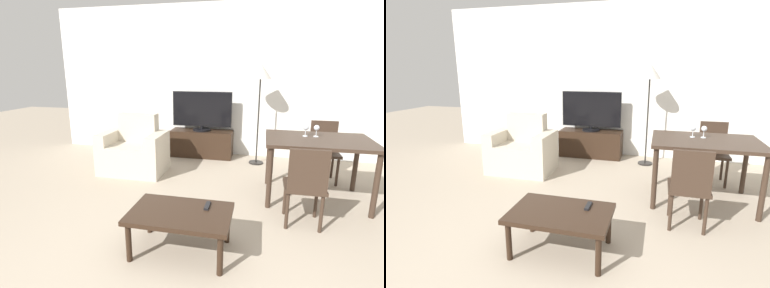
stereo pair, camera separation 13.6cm
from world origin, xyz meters
TOP-DOWN VIEW (x-y plane):
  - wall_back at (0.00, 3.83)m, footprint 6.96×0.06m
  - armchair at (-1.44, 2.47)m, footprint 0.98×0.67m
  - tv_stand at (-0.58, 3.55)m, footprint 1.12×0.42m
  - tv at (-0.58, 3.55)m, footprint 1.07×0.32m
  - coffee_table at (-0.17, 0.58)m, footprint 0.88×0.58m
  - dining_table at (1.15, 2.04)m, footprint 1.22×0.88m
  - dining_chair_near at (0.93, 1.29)m, footprint 0.40×0.40m
  - dining_chair_far at (1.36, 2.78)m, footprint 0.40×0.40m
  - floor_lamp at (0.41, 3.33)m, footprint 0.35×0.35m
  - remote_primary at (0.04, 0.73)m, footprint 0.04×0.15m
  - wine_glass_left at (1.13, 2.14)m, footprint 0.07×0.07m
  - wine_glass_center at (1.01, 2.14)m, footprint 0.07×0.07m

SIDE VIEW (x-z plane):
  - tv_stand at x=-0.58m, z-range 0.00..0.48m
  - armchair at x=-1.44m, z-range -0.12..0.77m
  - coffee_table at x=-0.17m, z-range 0.15..0.53m
  - remote_primary at x=0.04m, z-range 0.39..0.41m
  - dining_chair_near at x=0.93m, z-range 0.05..0.90m
  - dining_chair_far at x=1.36m, z-range 0.05..0.90m
  - dining_table at x=1.15m, z-range 0.29..1.06m
  - tv at x=-0.58m, z-range 0.49..1.19m
  - wine_glass_left at x=1.13m, z-range 0.80..0.95m
  - wine_glass_center at x=1.01m, z-range 0.80..0.95m
  - wall_back at x=0.00m, z-range 0.00..2.70m
  - floor_lamp at x=0.41m, z-range 0.62..2.28m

